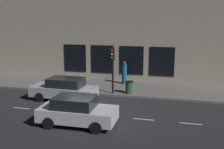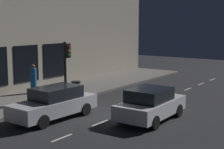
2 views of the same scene
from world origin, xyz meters
TOP-DOWN VIEW (x-y plane):
  - ground_plane at (0.00, 0.00)m, footprint 60.00×60.00m
  - sidewalk at (6.25, 0.00)m, footprint 4.50×32.00m
  - building_facade at (8.80, 0.00)m, footprint 0.65×32.00m
  - lane_centre_line at (0.00, -1.00)m, footprint 0.12×27.20m
  - traffic_light at (4.23, -0.69)m, footprint 0.49×0.32m
  - parked_car_0 at (-1.68, -0.23)m, footprint 2.02×4.16m
  - parked_car_1 at (2.31, 2.27)m, footprint 1.94×4.64m
  - pedestrian_0 at (7.39, -0.91)m, footprint 0.54×0.54m
  - trash_bin at (4.58, -1.88)m, footprint 0.60×0.60m

SIDE VIEW (x-z plane):
  - ground_plane at x=0.00m, z-range 0.00..0.00m
  - lane_centre_line at x=0.00m, z-range 0.00..0.01m
  - sidewalk at x=6.25m, z-range 0.00..0.15m
  - trash_bin at x=4.58m, z-range 0.15..1.07m
  - parked_car_0 at x=-1.68m, z-range 0.00..1.58m
  - parked_car_1 at x=2.31m, z-range 0.00..1.58m
  - pedestrian_0 at x=7.39m, z-range 0.08..1.97m
  - traffic_light at x=4.23m, z-range 0.77..4.23m
  - building_facade at x=8.80m, z-range -0.01..7.64m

